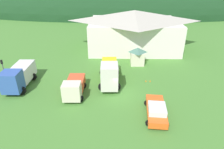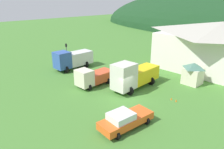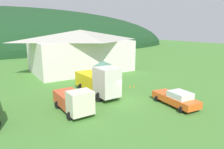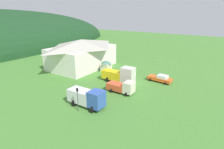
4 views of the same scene
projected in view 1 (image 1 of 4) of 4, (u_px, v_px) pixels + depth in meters
The scene contains 11 objects.
ground_plane at pixel (122, 94), 26.31m from camera, with size 200.00×200.00×0.00m, color #477F33.
forested_hill_backdrop at pixel (118, 9), 90.54m from camera, with size 145.41×60.00×32.54m, color #193D1E.
depot_building at pixel (134, 30), 40.55m from camera, with size 18.79×12.60×7.81m.
play_shed_cream at pixel (137, 56), 34.32m from camera, with size 2.42×2.43×3.01m.
box_truck_blue at pixel (19, 76), 27.21m from camera, with size 3.14×6.55×3.19m.
light_truck_cream at pixel (74, 87), 25.50m from camera, with size 2.72×5.47×2.51m.
flatbed_truck_yellow at pixel (109, 72), 27.92m from camera, with size 3.15×7.62×3.75m.
service_pickup_orange at pixel (156, 110), 21.83m from camera, with size 2.73×5.47×1.66m.
traffic_light_west at pixel (4, 70), 27.11m from camera, with size 0.20×0.32×3.93m.
traffic_cone_near_pickup at pixel (146, 82), 29.31m from camera, with size 0.36×0.36×0.58m, color orange.
traffic_cone_mid_row at pixel (150, 82), 29.29m from camera, with size 0.36×0.36×0.60m, color orange.
Camera 1 is at (-0.97, -22.38, 14.10)m, focal length 32.19 mm.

